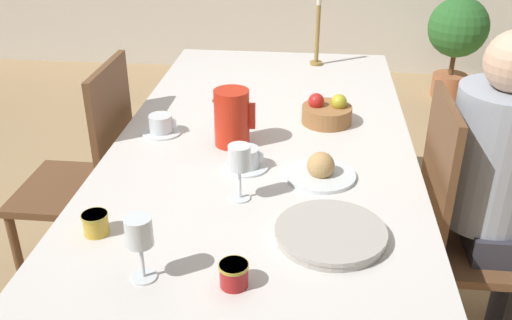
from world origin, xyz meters
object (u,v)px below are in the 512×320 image
at_px(teacup_across, 161,125).
at_px(fruit_bowl, 327,113).
at_px(wine_glass_juice, 139,235).
at_px(person_seated, 503,177).
at_px(red_pitcher, 232,117).
at_px(teacup_near_person, 246,159).
at_px(jam_jar_red, 234,274).
at_px(candlestick_tall, 317,38).
at_px(serving_tray, 331,234).
at_px(potted_plant, 457,35).
at_px(chair_opposite, 90,176).
at_px(chair_person_side, 465,229).
at_px(wine_glass_water, 239,160).
at_px(jam_jar_amber, 96,223).
at_px(bread_plate, 320,170).

relative_size(teacup_across, fruit_bowl, 0.77).
distance_m(wine_glass_juice, teacup_across, 0.82).
xyz_separation_m(person_seated, red_pitcher, (-0.90, 0.07, 0.14)).
height_order(teacup_near_person, jam_jar_red, teacup_near_person).
relative_size(teacup_near_person, candlestick_tall, 0.43).
xyz_separation_m(serving_tray, potted_plant, (0.97, 3.04, -0.27)).
distance_m(chair_opposite, teacup_near_person, 0.77).
relative_size(chair_person_side, candlestick_tall, 2.86).
bearing_deg(jam_jar_red, chair_person_side, 42.87).
height_order(person_seated, red_pitcher, person_seated).
height_order(serving_tray, fruit_bowl, fruit_bowl).
relative_size(red_pitcher, fruit_bowl, 1.06).
relative_size(red_pitcher, serving_tray, 0.68).
bearing_deg(wine_glass_juice, wine_glass_water, 64.83).
bearing_deg(fruit_bowl, red_pitcher, -145.94).
height_order(wine_glass_water, fruit_bowl, wine_glass_water).
height_order(chair_opposite, potted_plant, chair_opposite).
bearing_deg(candlestick_tall, teacup_across, -122.56).
distance_m(chair_opposite, serving_tray, 1.16).
bearing_deg(jam_jar_amber, wine_glass_water, 31.17).
xyz_separation_m(wine_glass_water, potted_plant, (1.23, 2.86, -0.38)).
bearing_deg(serving_tray, wine_glass_juice, -154.77).
bearing_deg(chair_person_side, person_seated, 103.88).
bearing_deg(person_seated, serving_tray, -50.90).
relative_size(teacup_near_person, fruit_bowl, 0.77).
bearing_deg(chair_person_side, teacup_near_person, -84.37).
distance_m(chair_opposite, person_seated, 1.52).
bearing_deg(chair_opposite, teacup_across, -101.86).
relative_size(chair_person_side, red_pitcher, 4.86).
bearing_deg(candlestick_tall, bread_plate, -88.57).
distance_m(chair_person_side, jam_jar_red, 0.98).
distance_m(chair_opposite, wine_glass_water, 0.90).
bearing_deg(red_pitcher, jam_jar_red, -81.47).
xyz_separation_m(red_pitcher, wine_glass_water, (0.07, -0.36, 0.03)).
bearing_deg(jam_jar_red, bread_plate, 70.04).
xyz_separation_m(teacup_near_person, candlestick_tall, (0.21, 1.08, 0.10)).
bearing_deg(wine_glass_juice, person_seated, 33.56).
distance_m(wine_glass_juice, jam_jar_red, 0.23).
bearing_deg(chair_opposite, wine_glass_water, -126.22).
height_order(red_pitcher, wine_glass_juice, red_pitcher).
bearing_deg(chair_opposite, red_pitcher, -102.44).
height_order(red_pitcher, jam_jar_amber, red_pitcher).
bearing_deg(candlestick_tall, wine_glass_juice, -102.99).
relative_size(chair_person_side, wine_glass_juice, 5.72).
xyz_separation_m(chair_person_side, teacup_across, (-1.07, 0.16, 0.26)).
relative_size(red_pitcher, wine_glass_water, 1.15).
height_order(person_seated, jam_jar_red, person_seated).
xyz_separation_m(fruit_bowl, potted_plant, (0.98, 2.29, -0.29)).
distance_m(jam_jar_amber, fruit_bowl, 0.99).
bearing_deg(red_pitcher, fruit_bowl, 34.06).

